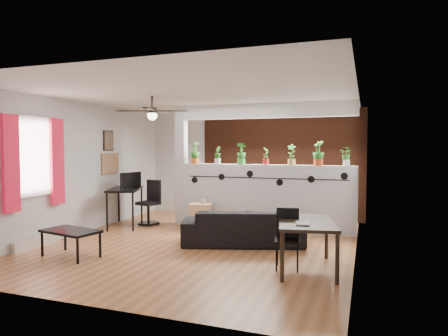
# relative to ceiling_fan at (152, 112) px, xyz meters

# --- Properties ---
(room_shell) EXTENTS (6.30, 7.10, 2.90)m
(room_shell) POSITION_rel_ceiling_fan_xyz_m (0.80, 0.30, -1.01)
(room_shell) COLOR brown
(room_shell) RESTS_ON ground
(partition_wall) EXTENTS (3.60, 0.18, 1.35)m
(partition_wall) POSITION_rel_ceiling_fan_xyz_m (1.60, 1.80, -1.64)
(partition_wall) COLOR #BCBCC1
(partition_wall) RESTS_ON ground
(ceiling_header) EXTENTS (3.60, 0.18, 0.30)m
(ceiling_header) POSITION_rel_ceiling_fan_xyz_m (1.60, 1.80, 0.14)
(ceiling_header) COLOR silver
(ceiling_header) RESTS_ON room_shell
(pier_column) EXTENTS (0.22, 0.20, 2.60)m
(pier_column) POSITION_rel_ceiling_fan_xyz_m (-0.31, 1.80, -1.01)
(pier_column) COLOR #BCBCC1
(pier_column) RESTS_ON ground
(brick_panel) EXTENTS (3.90, 0.05, 2.60)m
(brick_panel) POSITION_rel_ceiling_fan_xyz_m (1.60, 3.27, -1.01)
(brick_panel) COLOR #AF5232
(brick_panel) RESTS_ON ground
(vine_decal) EXTENTS (3.31, 0.01, 0.30)m
(vine_decal) POSITION_rel_ceiling_fan_xyz_m (1.60, 1.70, -1.23)
(vine_decal) COLOR black
(vine_decal) RESTS_ON partition_wall
(window_assembly) EXTENTS (0.09, 1.30, 1.55)m
(window_assembly) POSITION_rel_ceiling_fan_xyz_m (-1.76, -0.90, -0.81)
(window_assembly) COLOR white
(window_assembly) RESTS_ON room_shell
(baseboard_heater) EXTENTS (0.08, 1.00, 0.18)m
(baseboard_heater) POSITION_rel_ceiling_fan_xyz_m (-1.74, -0.90, -2.22)
(baseboard_heater) COLOR silver
(baseboard_heater) RESTS_ON ground
(corkboard) EXTENTS (0.03, 0.60, 0.45)m
(corkboard) POSITION_rel_ceiling_fan_xyz_m (-1.78, 1.25, -0.96)
(corkboard) COLOR #946747
(corkboard) RESTS_ON room_shell
(framed_art) EXTENTS (0.03, 0.34, 0.44)m
(framed_art) POSITION_rel_ceiling_fan_xyz_m (-1.78, 1.20, -0.46)
(framed_art) COLOR #8C7259
(framed_art) RESTS_ON room_shell
(ceiling_fan) EXTENTS (1.19, 1.19, 0.43)m
(ceiling_fan) POSITION_rel_ceiling_fan_xyz_m (0.00, 0.00, 0.00)
(ceiling_fan) COLOR black
(ceiling_fan) RESTS_ON room_shell
(potted_plant_0) EXTENTS (0.30, 0.28, 0.46)m
(potted_plant_0) POSITION_rel_ceiling_fan_xyz_m (0.02, 1.80, -0.72)
(potted_plant_0) COLOR #CD5D18
(potted_plant_0) RESTS_ON partition_wall
(potted_plant_1) EXTENTS (0.22, 0.23, 0.37)m
(potted_plant_1) POSITION_rel_ceiling_fan_xyz_m (0.55, 1.80, -0.76)
(potted_plant_1) COLOR silver
(potted_plant_1) RESTS_ON partition_wall
(potted_plant_2) EXTENTS (0.24, 0.19, 0.45)m
(potted_plant_2) POSITION_rel_ceiling_fan_xyz_m (1.07, 1.80, -0.73)
(potted_plant_2) COLOR green
(potted_plant_2) RESTS_ON partition_wall
(potted_plant_3) EXTENTS (0.18, 0.20, 0.36)m
(potted_plant_3) POSITION_rel_ceiling_fan_xyz_m (1.60, 1.80, -0.77)
(potted_plant_3) COLOR red
(potted_plant_3) RESTS_ON partition_wall
(potted_plant_4) EXTENTS (0.23, 0.19, 0.42)m
(potted_plant_4) POSITION_rel_ceiling_fan_xyz_m (2.13, 1.80, -0.74)
(potted_plant_4) COLOR #C59345
(potted_plant_4) RESTS_ON partition_wall
(potted_plant_5) EXTENTS (0.32, 0.31, 0.48)m
(potted_plant_5) POSITION_rel_ceiling_fan_xyz_m (2.65, 1.80, -0.71)
(potted_plant_5) COLOR #C83E17
(potted_plant_5) RESTS_ON partition_wall
(potted_plant_6) EXTENTS (0.23, 0.22, 0.37)m
(potted_plant_6) POSITION_rel_ceiling_fan_xyz_m (3.18, 1.80, -0.77)
(potted_plant_6) COLOR silver
(potted_plant_6) RESTS_ON partition_wall
(sofa) EXTENTS (2.15, 1.36, 0.59)m
(sofa) POSITION_rel_ceiling_fan_xyz_m (1.52, 0.48, -2.02)
(sofa) COLOR black
(sofa) RESTS_ON ground
(cube_shelf) EXTENTS (0.54, 0.51, 0.54)m
(cube_shelf) POSITION_rel_ceiling_fan_xyz_m (0.32, 1.40, -2.04)
(cube_shelf) COLOR tan
(cube_shelf) RESTS_ON ground
(cup) EXTENTS (0.13, 0.13, 0.09)m
(cup) POSITION_rel_ceiling_fan_xyz_m (0.37, 1.40, -1.72)
(cup) COLOR gray
(cup) RESTS_ON cube_shelf
(computer_desk) EXTENTS (0.98, 1.28, 0.83)m
(computer_desk) POSITION_rel_ceiling_fan_xyz_m (-1.34, 1.16, -1.57)
(computer_desk) COLOR black
(computer_desk) RESTS_ON ground
(monitor) EXTENTS (0.33, 0.14, 0.18)m
(monitor) POSITION_rel_ceiling_fan_xyz_m (-1.34, 1.31, -1.40)
(monitor) COLOR black
(monitor) RESTS_ON computer_desk
(office_chair) EXTENTS (0.50, 0.50, 0.96)m
(office_chair) POSITION_rel_ceiling_fan_xyz_m (-0.94, 1.52, -1.89)
(office_chair) COLOR black
(office_chair) RESTS_ON ground
(dining_table) EXTENTS (0.99, 1.38, 0.68)m
(dining_table) POSITION_rel_ceiling_fan_xyz_m (2.77, -0.60, -1.70)
(dining_table) COLOR black
(dining_table) RESTS_ON ground
(book) EXTENTS (0.22, 0.27, 0.02)m
(book) POSITION_rel_ceiling_fan_xyz_m (2.67, -0.90, -1.62)
(book) COLOR gray
(book) RESTS_ON dining_table
(folding_chair) EXTENTS (0.39, 0.39, 0.84)m
(folding_chair) POSITION_rel_ceiling_fan_xyz_m (2.50, -0.60, -1.82)
(folding_chair) COLOR black
(folding_chair) RESTS_ON ground
(coffee_table) EXTENTS (0.98, 0.67, 0.42)m
(coffee_table) POSITION_rel_ceiling_fan_xyz_m (-0.78, -1.19, -1.94)
(coffee_table) COLOR black
(coffee_table) RESTS_ON ground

